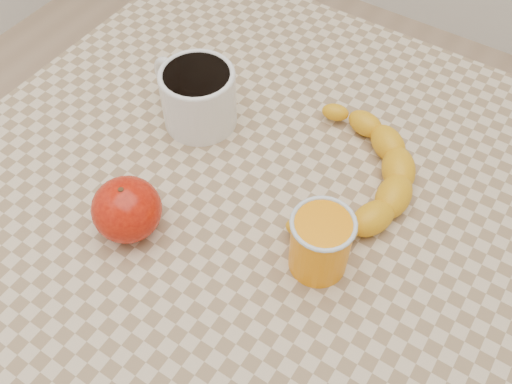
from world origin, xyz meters
The scene contains 5 objects.
table centered at (0.00, 0.00, 0.66)m, with size 0.80×0.80×0.75m.
coffee_mug centered at (-0.14, 0.08, 0.80)m, with size 0.15×0.12×0.08m.
orange_juice_glass centered at (0.10, -0.03, 0.79)m, with size 0.07×0.07×0.08m.
apple centered at (-0.10, -0.11, 0.79)m, with size 0.10×0.10×0.07m.
banana centered at (0.08, 0.09, 0.77)m, with size 0.21×0.28×0.04m, color #F2AE15, non-canonical shape.
Camera 1 is at (0.22, -0.34, 1.31)m, focal length 40.00 mm.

